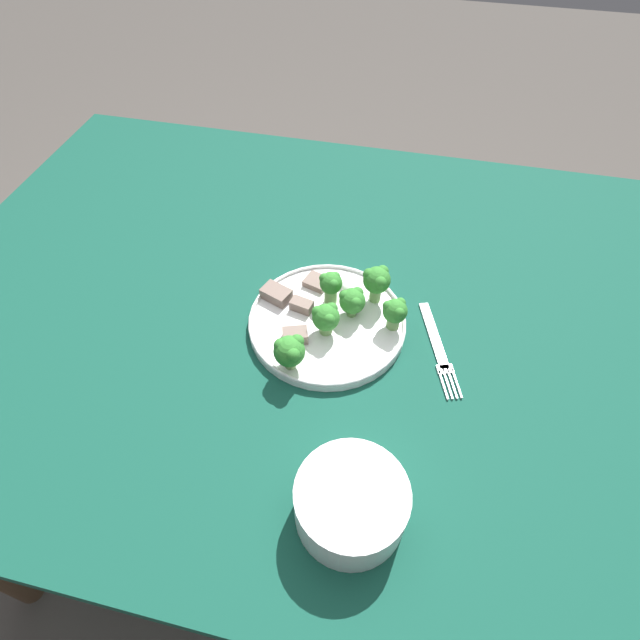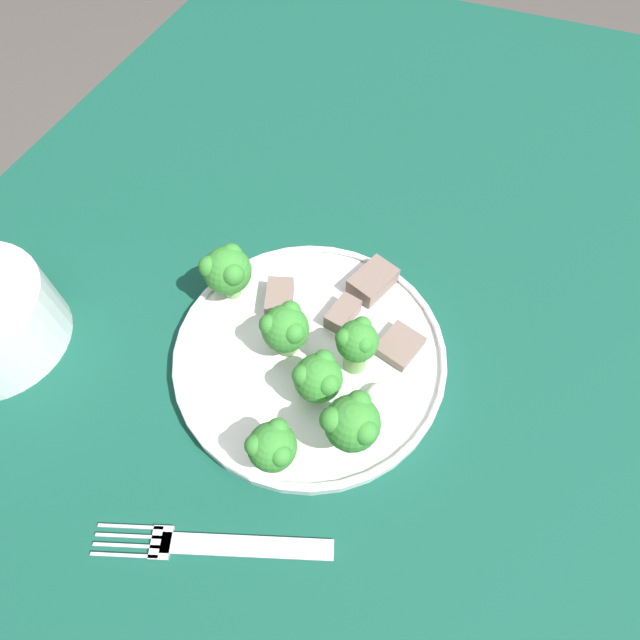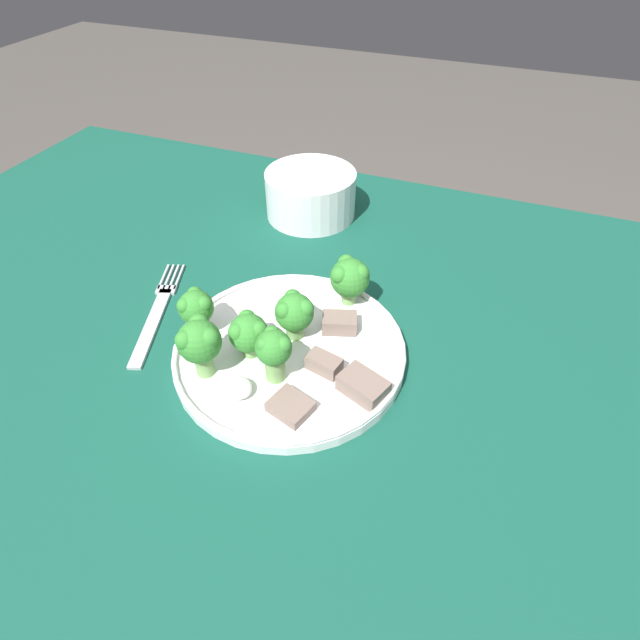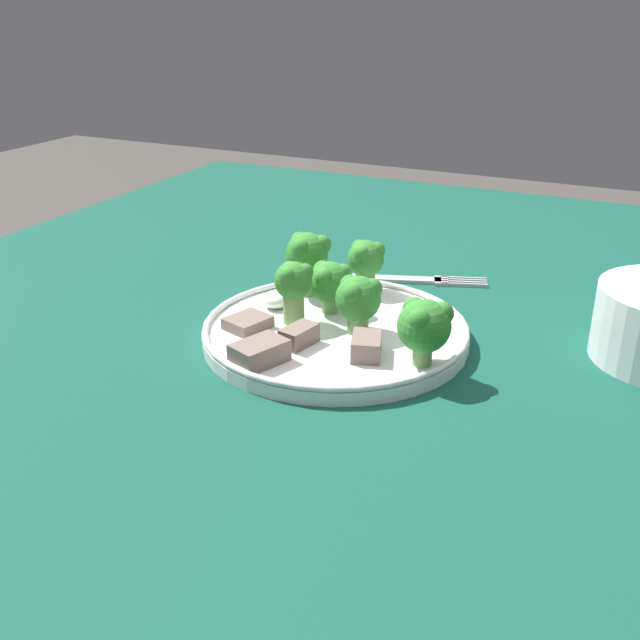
% 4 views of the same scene
% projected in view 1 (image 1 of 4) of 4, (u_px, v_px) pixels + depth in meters
% --- Properties ---
extents(ground_plane, '(8.00, 8.00, 0.00)m').
position_uv_depth(ground_plane, '(316.00, 479.00, 1.41)').
color(ground_plane, '#4C4742').
extents(table, '(1.35, 0.98, 0.75)m').
position_uv_depth(table, '(314.00, 334.00, 0.90)').
color(table, '#114738').
rests_on(table, ground_plane).
extents(dinner_plate, '(0.25, 0.25, 0.02)m').
position_uv_depth(dinner_plate, '(327.00, 322.00, 0.79)').
color(dinner_plate, white).
rests_on(dinner_plate, table).
extents(fork, '(0.08, 0.18, 0.00)m').
position_uv_depth(fork, '(438.00, 347.00, 0.77)').
color(fork, '#B2B2B7').
rests_on(fork, table).
extents(cream_bowl, '(0.13, 0.13, 0.07)m').
position_uv_depth(cream_bowl, '(351.00, 504.00, 0.58)').
color(cream_bowl, white).
rests_on(cream_bowl, table).
extents(broccoli_floret_near_rim_left, '(0.04, 0.04, 0.05)m').
position_uv_depth(broccoli_floret_near_rim_left, '(352.00, 301.00, 0.77)').
color(broccoli_floret_near_rim_left, '#709E56').
rests_on(broccoli_floret_near_rim_left, dinner_plate).
extents(broccoli_floret_center_left, '(0.04, 0.04, 0.05)m').
position_uv_depth(broccoli_floret_center_left, '(395.00, 312.00, 0.76)').
color(broccoli_floret_center_left, '#709E56').
rests_on(broccoli_floret_center_left, dinner_plate).
extents(broccoli_floret_back_left, '(0.04, 0.04, 0.05)m').
position_uv_depth(broccoli_floret_back_left, '(326.00, 317.00, 0.75)').
color(broccoli_floret_back_left, '#709E56').
rests_on(broccoli_floret_back_left, dinner_plate).
extents(broccoli_floret_front_left, '(0.04, 0.04, 0.06)m').
position_uv_depth(broccoli_floret_front_left, '(331.00, 284.00, 0.79)').
color(broccoli_floret_front_left, '#709E56').
rests_on(broccoli_floret_front_left, dinner_plate).
extents(broccoli_floret_center_back, '(0.04, 0.04, 0.07)m').
position_uv_depth(broccoli_floret_center_back, '(377.00, 280.00, 0.79)').
color(broccoli_floret_center_back, '#709E56').
rests_on(broccoli_floret_center_back, dinner_plate).
extents(broccoli_floret_mid_cluster, '(0.05, 0.05, 0.06)m').
position_uv_depth(broccoli_floret_mid_cluster, '(291.00, 351.00, 0.71)').
color(broccoli_floret_mid_cluster, '#709E56').
rests_on(broccoli_floret_mid_cluster, dinner_plate).
extents(meat_slice_front_slice, '(0.05, 0.04, 0.02)m').
position_uv_depth(meat_slice_front_slice, '(276.00, 294.00, 0.81)').
color(meat_slice_front_slice, '#756056').
rests_on(meat_slice_front_slice, dinner_plate).
extents(meat_slice_middle_slice, '(0.05, 0.04, 0.01)m').
position_uv_depth(meat_slice_middle_slice, '(318.00, 282.00, 0.84)').
color(meat_slice_middle_slice, '#756056').
rests_on(meat_slice_middle_slice, dinner_plate).
extents(meat_slice_rear_slice, '(0.04, 0.04, 0.02)m').
position_uv_depth(meat_slice_rear_slice, '(295.00, 336.00, 0.76)').
color(meat_slice_rear_slice, '#756056').
rests_on(meat_slice_rear_slice, dinner_plate).
extents(meat_slice_edge_slice, '(0.04, 0.03, 0.02)m').
position_uv_depth(meat_slice_edge_slice, '(302.00, 305.00, 0.80)').
color(meat_slice_edge_slice, '#756056').
rests_on(meat_slice_edge_slice, dinner_plate).
extents(sauce_dollop, '(0.03, 0.03, 0.02)m').
position_uv_depth(sauce_dollop, '(350.00, 286.00, 0.83)').
color(sauce_dollop, white).
rests_on(sauce_dollop, dinner_plate).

